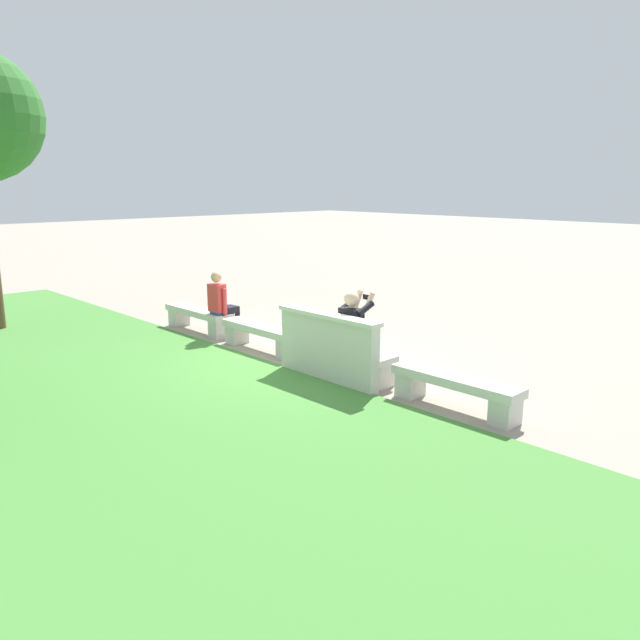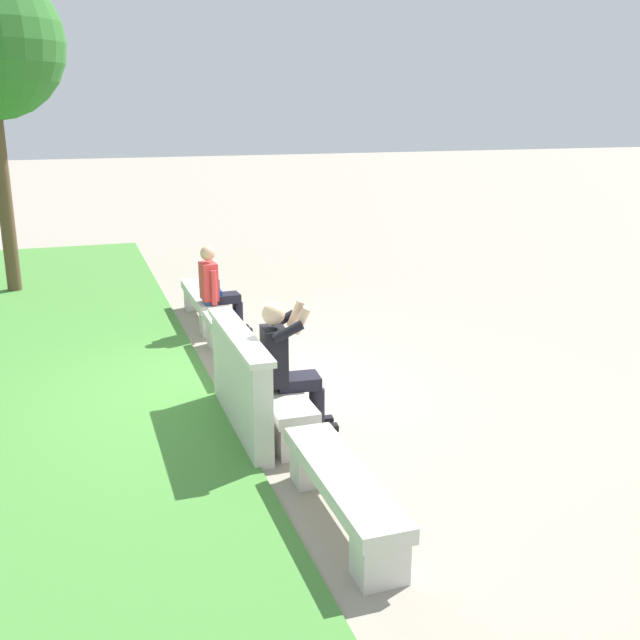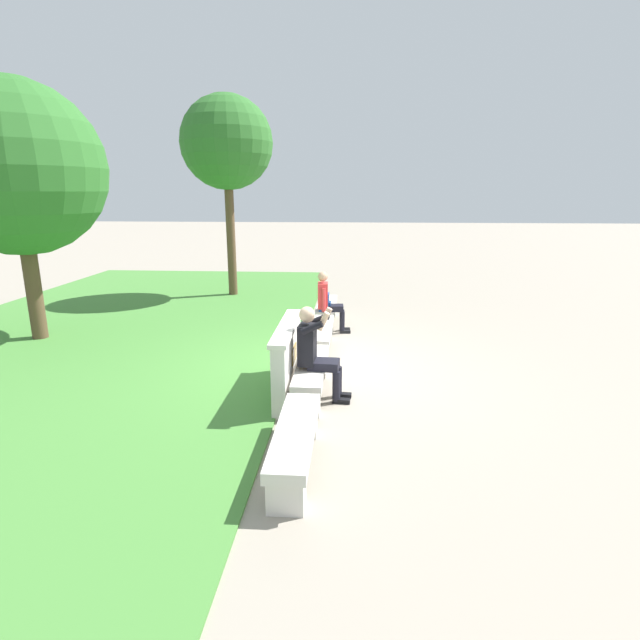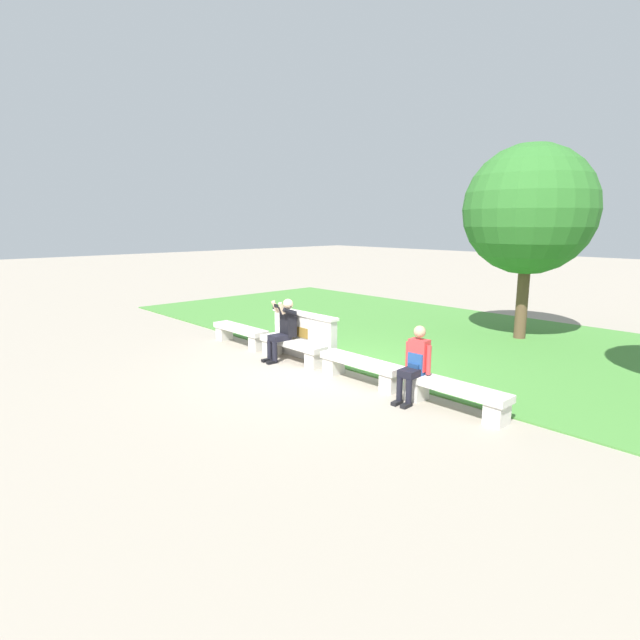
# 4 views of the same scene
# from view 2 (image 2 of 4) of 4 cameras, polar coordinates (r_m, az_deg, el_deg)

# --- Properties ---
(ground_plane) EXTENTS (80.00, 80.00, 0.00)m
(ground_plane) POSITION_cam_2_polar(r_m,az_deg,el_deg) (8.54, -5.25, -5.33)
(ground_plane) COLOR gray
(bench_main) EXTENTS (1.80, 0.40, 0.45)m
(bench_main) POSITION_cam_2_polar(r_m,az_deg,el_deg) (5.82, 1.76, -12.83)
(bench_main) COLOR beige
(bench_main) RESTS_ON ground
(bench_near) EXTENTS (1.80, 0.40, 0.45)m
(bench_near) POSITION_cam_2_polar(r_m,az_deg,el_deg) (7.54, -3.52, -5.87)
(bench_near) COLOR beige
(bench_near) RESTS_ON ground
(bench_mid) EXTENTS (1.80, 0.40, 0.45)m
(bench_mid) POSITION_cam_2_polar(r_m,az_deg,el_deg) (9.36, -6.72, -1.52)
(bench_mid) COLOR beige
(bench_mid) RESTS_ON ground
(bench_far) EXTENTS (1.80, 0.40, 0.45)m
(bench_far) POSITION_cam_2_polar(r_m,az_deg,el_deg) (11.24, -8.85, 1.39)
(bench_far) COLOR beige
(bench_far) RESTS_ON ground
(backrest_wall_with_plaque) EXTENTS (1.91, 0.24, 1.01)m
(backrest_wall_with_plaque) POSITION_cam_2_polar(r_m,az_deg,el_deg) (7.38, -6.10, -4.57)
(backrest_wall_with_plaque) COLOR beige
(backrest_wall_with_plaque) RESTS_ON ground
(person_photographer) EXTENTS (0.49, 0.74, 1.32)m
(person_photographer) POSITION_cam_2_polar(r_m,az_deg,el_deg) (7.23, -2.59, -3.10)
(person_photographer) COLOR black
(person_photographer) RESTS_ON ground
(person_distant) EXTENTS (0.48, 0.69, 1.26)m
(person_distant) POSITION_cam_2_polar(r_m,az_deg,el_deg) (10.47, -7.89, 2.47)
(person_distant) COLOR black
(person_distant) RESTS_ON ground
(backpack) EXTENTS (0.28, 0.24, 0.43)m
(backpack) POSITION_cam_2_polar(r_m,az_deg,el_deg) (10.47, -8.26, 2.19)
(backpack) COLOR #234C8C
(backpack) RESTS_ON bench_far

